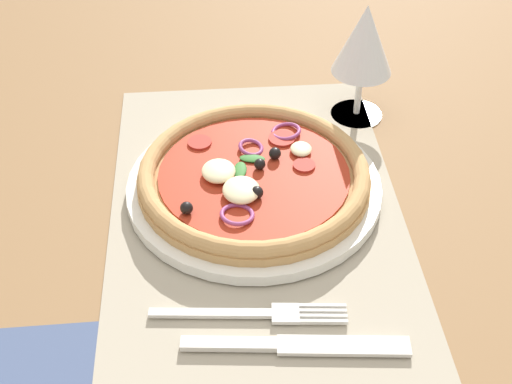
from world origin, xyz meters
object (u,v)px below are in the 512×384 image
fork (259,314)px  pizza (251,175)px  napkin (47,378)px  plate (252,187)px  knife (298,345)px  wine_glass (364,43)px

fork → pizza: bearing=93.2°
napkin → plate: bearing=139.5°
pizza → fork: bearing=-1.9°
plate → pizza: 1.71cm
plate → fork: size_ratio=1.52×
plate → knife: bearing=6.7°
plate → napkin: 29.18cm
pizza → wine_glass: 21.30cm
knife → napkin: size_ratio=1.78×
fork → napkin: size_ratio=1.60×
napkin → fork: bearing=105.3°
pizza → napkin: 29.26cm
pizza → knife: bearing=6.8°
pizza → wine_glass: bearing=134.5°
wine_glass → napkin: 50.08cm
fork → plate: bearing=93.1°
fork → wine_glass: size_ratio=1.21×
plate → fork: (17.16, -0.58, -0.41)cm
pizza → fork: 17.28cm
fork → wine_glass: 35.78cm
pizza → fork: (17.15, -0.56, -2.12)cm
pizza → wine_glass: wine_glass is taller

